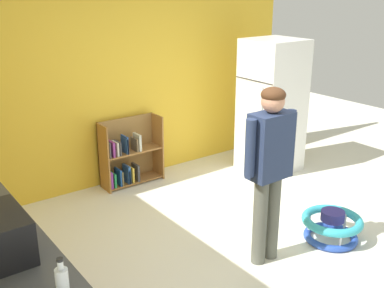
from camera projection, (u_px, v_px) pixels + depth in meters
The scene contains 8 objects.
ground_plane at pixel (244, 254), 4.49m from camera, with size 12.00×12.00×0.00m, color silver.
back_wall at pixel (121, 77), 5.82m from camera, with size 5.20×0.06×2.70m, color yellow.
refrigerator at pixel (272, 106), 6.29m from camera, with size 0.73×0.68×1.78m.
bookshelf at pixel (127, 157), 5.97m from camera, with size 0.80×0.28×0.85m.
standing_person at pixel (270, 161), 4.09m from camera, with size 0.57×0.22×1.65m.
baby_walker at pixel (332, 226), 4.69m from camera, with size 0.60×0.60×0.32m.
clear_bottle at pixel (62, 283), 2.42m from camera, with size 0.07×0.07×0.25m.
red_cup at pixel (22, 222), 3.14m from camera, with size 0.08×0.08×0.10m, color red.
Camera 1 is at (-2.72, -2.83, 2.47)m, focal length 43.78 mm.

